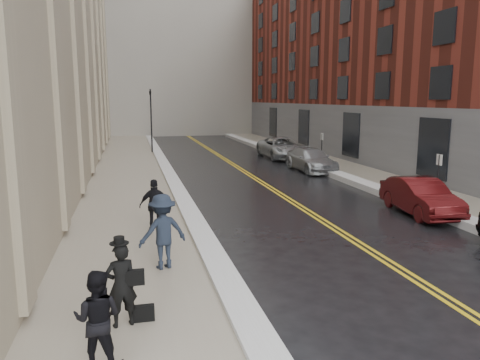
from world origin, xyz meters
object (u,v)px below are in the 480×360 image
pedestrian_main (121,285)px  pedestrian_b (163,231)px  pedestrian_a (98,319)px  pedestrian_c (155,205)px  car_silver_far (282,148)px  car_silver_near (311,160)px  car_maroon (420,197)px

pedestrian_main → pedestrian_b: size_ratio=0.85×
pedestrian_a → pedestrian_c: bearing=-84.8°
car_silver_far → pedestrian_c: size_ratio=3.29×
pedestrian_a → pedestrian_b: (1.34, 4.31, 0.15)m
car_silver_near → car_silver_far: car_silver_far is taller
car_maroon → pedestrian_a: bearing=-138.4°
pedestrian_main → car_maroon: bearing=-162.6°
car_silver_near → car_silver_far: size_ratio=0.85×
car_silver_far → pedestrian_main: pedestrian_main is taller
pedestrian_b → pedestrian_main: bearing=54.9°
car_silver_far → pedestrian_a: size_ratio=3.48×
car_silver_far → car_maroon: bearing=-91.2°
car_silver_near → car_silver_far: 6.46m
pedestrian_a → pedestrian_c: size_ratio=0.95×
pedestrian_a → pedestrian_c: pedestrian_c is taller
car_silver_far → pedestrian_a: pedestrian_a is taller
pedestrian_main → pedestrian_b: 3.14m
car_silver_near → pedestrian_b: size_ratio=2.51×
car_silver_far → pedestrian_c: 21.06m
pedestrian_b → car_maroon: bearing=-175.2°
pedestrian_c → car_silver_far: bearing=-119.9°
car_maroon → pedestrian_a: pedestrian_a is taller
pedestrian_b → car_silver_near: bearing=-140.3°
car_maroon → pedestrian_main: (-11.15, -6.99, 0.27)m
car_silver_far → pedestrian_main: size_ratio=3.46×
car_silver_far → pedestrian_b: pedestrian_b is taller
car_maroon → pedestrian_main: pedestrian_main is taller
car_silver_far → pedestrian_a: (-11.73, -26.12, 0.18)m
pedestrian_a → pedestrian_main: bearing=-89.8°
car_maroon → pedestrian_b: (-10.16, -4.01, 0.41)m
pedestrian_main → pedestrian_c: pedestrian_c is taller
car_silver_near → pedestrian_main: pedestrian_main is taller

